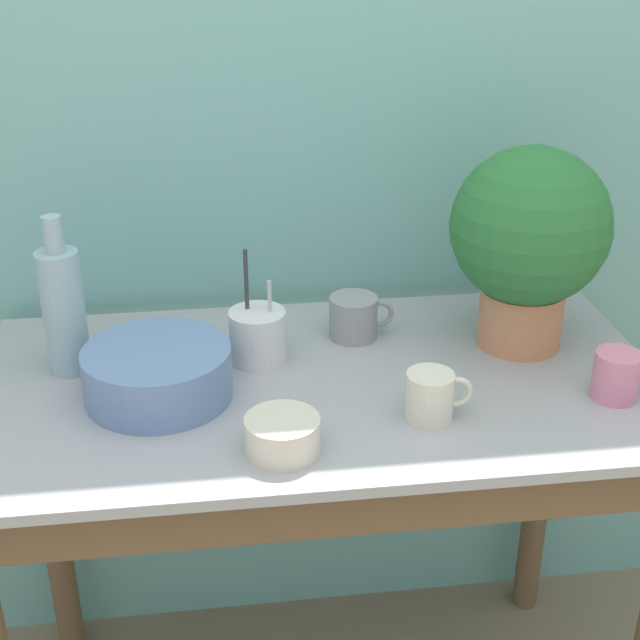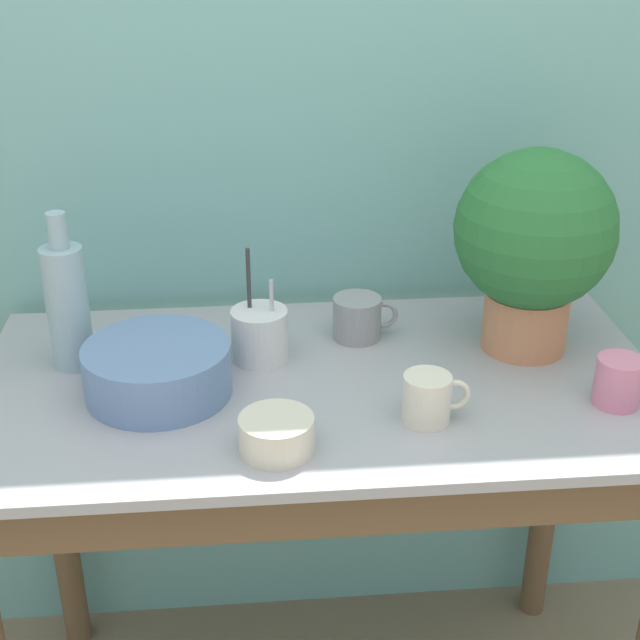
{
  "view_description": "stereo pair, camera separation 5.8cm",
  "coord_description": "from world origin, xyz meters",
  "views": [
    {
      "loc": [
        -0.18,
        -1.06,
        1.67
      ],
      "look_at": [
        0.0,
        0.33,
        0.99
      ],
      "focal_mm": 50.0,
      "sensor_mm": 36.0,
      "label": 1
    },
    {
      "loc": [
        -0.13,
        -1.07,
        1.67
      ],
      "look_at": [
        0.0,
        0.33,
        0.99
      ],
      "focal_mm": 50.0,
      "sensor_mm": 36.0,
      "label": 2
    }
  ],
  "objects": [
    {
      "name": "bowl_small_cream",
      "position": [
        -0.09,
        0.11,
        0.9
      ],
      "size": [
        0.12,
        0.12,
        0.06
      ],
      "color": "beige",
      "rests_on": "counter_table"
    },
    {
      "name": "mug_cream",
      "position": [
        0.17,
        0.18,
        0.91
      ],
      "size": [
        0.11,
        0.08,
        0.08
      ],
      "color": "beige",
      "rests_on": "counter_table"
    },
    {
      "name": "utensil_cup",
      "position": [
        -0.11,
        0.42,
        0.92
      ],
      "size": [
        0.11,
        0.11,
        0.22
      ],
      "color": "silver",
      "rests_on": "counter_table"
    },
    {
      "name": "mug_pink",
      "position": [
        0.5,
        0.2,
        0.91
      ],
      "size": [
        0.11,
        0.08,
        0.09
      ],
      "color": "pink",
      "rests_on": "counter_table"
    },
    {
      "name": "bottle_tall",
      "position": [
        -0.45,
        0.43,
        0.99
      ],
      "size": [
        0.08,
        0.08,
        0.3
      ],
      "color": "#93B2BC",
      "rests_on": "counter_table"
    },
    {
      "name": "mug_grey",
      "position": [
        0.09,
        0.5,
        0.91
      ],
      "size": [
        0.13,
        0.1,
        0.08
      ],
      "color": "gray",
      "rests_on": "counter_table"
    },
    {
      "name": "bowl_wash_large",
      "position": [
        -0.29,
        0.31,
        0.91
      ],
      "size": [
        0.26,
        0.26,
        0.09
      ],
      "color": "#6684B2",
      "rests_on": "counter_table"
    },
    {
      "name": "counter_table",
      "position": [
        0.0,
        0.31,
        0.68
      ],
      "size": [
        1.24,
        0.67,
        0.87
      ],
      "color": "brown",
      "rests_on": "ground_plane"
    },
    {
      "name": "potted_plant",
      "position": [
        0.4,
        0.42,
        1.09
      ],
      "size": [
        0.3,
        0.3,
        0.39
      ],
      "color": "tan",
      "rests_on": "counter_table"
    },
    {
      "name": "wall_back",
      "position": [
        0.0,
        0.72,
        1.2
      ],
      "size": [
        6.0,
        0.05,
        2.4
      ],
      "color": "#70ADA8",
      "rests_on": "ground_plane"
    }
  ]
}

